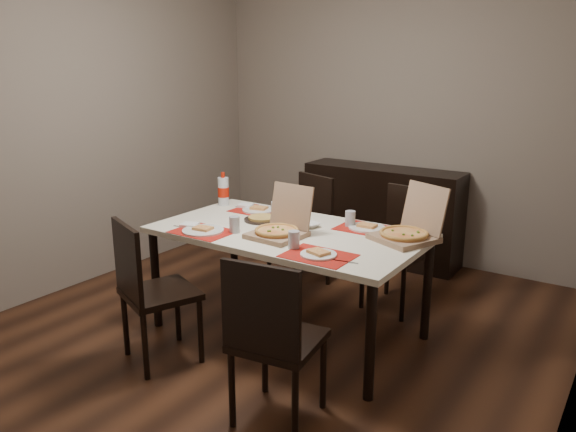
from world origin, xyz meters
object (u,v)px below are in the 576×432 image
object	(u,v)px
dining_table	(288,240)
pizza_box_center	(280,228)
chair_far_left	(305,225)
chair_far_right	(402,242)
chair_near_right	(272,335)
soda_bottle	(223,191)
chair_near_left	(148,287)
dip_bowl	(310,225)
sideboard	(382,214)

from	to	relation	value
dining_table	pizza_box_center	distance (m)	0.19
chair_far_left	chair_far_right	size ratio (longest dim) A/B	1.00
chair_near_right	soda_bottle	world-z (taller)	soda_bottle
chair_far_left	dining_table	bearing A→B (deg)	-64.90
chair_near_left	chair_far_left	bearing A→B (deg)	87.54
chair_far_left	dip_bowl	xyz separation A→B (m)	(0.50, -0.73, 0.25)
dining_table	pizza_box_center	xyz separation A→B (m)	(0.03, -0.14, 0.12)
chair_far_right	chair_near_left	bearing A→B (deg)	-119.08
dip_bowl	chair_far_right	bearing A→B (deg)	62.67
sideboard	soda_bottle	bearing A→B (deg)	-115.30
chair_near_right	pizza_box_center	xyz separation A→B (m)	(-0.49, 0.78, 0.29)
sideboard	chair_near_right	size ratio (longest dim) A/B	1.61
chair_near_left	chair_far_left	size ratio (longest dim) A/B	1.00
dining_table	soda_bottle	bearing A→B (deg)	159.69
dip_bowl	chair_near_left	bearing A→B (deg)	-120.35
sideboard	dining_table	bearing A→B (deg)	-86.27
pizza_box_center	chair_far_left	bearing A→B (deg)	113.36
dip_bowl	chair_far_left	bearing A→B (deg)	124.34
sideboard	chair_far_left	distance (m)	0.96
chair_near_right	soda_bottle	bearing A→B (deg)	137.49
sideboard	chair_far_left	bearing A→B (deg)	-107.95
sideboard	soda_bottle	world-z (taller)	soda_bottle
pizza_box_center	dip_bowl	xyz separation A→B (m)	(0.06, 0.29, -0.04)
pizza_box_center	chair_near_right	bearing A→B (deg)	-57.85
soda_bottle	chair_near_right	bearing A→B (deg)	-42.51
dining_table	chair_near_left	bearing A→B (deg)	-120.49
chair_near_right	dining_table	bearing A→B (deg)	119.40
chair_near_right	dip_bowl	distance (m)	1.19
dining_table	chair_far_right	world-z (taller)	chair_far_right
dining_table	pizza_box_center	bearing A→B (deg)	-78.25
dip_bowl	dining_table	bearing A→B (deg)	-119.60
chair_far_left	chair_far_right	bearing A→B (deg)	0.16
soda_bottle	chair_near_left	bearing A→B (deg)	-73.46
chair_far_left	soda_bottle	distance (m)	0.79
chair_near_right	dip_bowl	xyz separation A→B (m)	(-0.44, 1.08, 0.25)
chair_near_right	sideboard	bearing A→B (deg)	103.23
sideboard	pizza_box_center	world-z (taller)	pizza_box_center
dining_table	soda_bottle	size ratio (longest dim) A/B	6.79
sideboard	dining_table	world-z (taller)	sideboard
chair_far_left	soda_bottle	world-z (taller)	soda_bottle
soda_bottle	chair_far_left	bearing A→B (deg)	54.68
chair_near_right	chair_far_left	xyz separation A→B (m)	(-0.93, 1.81, 0.00)
chair_near_right	soda_bottle	distance (m)	1.85
chair_far_left	pizza_box_center	xyz separation A→B (m)	(0.44, -1.02, 0.29)
chair_near_left	chair_near_right	size ratio (longest dim) A/B	1.00
chair_near_left	chair_near_right	distance (m)	1.01
chair_far_right	dip_bowl	world-z (taller)	chair_far_right
sideboard	chair_near_right	bearing A→B (deg)	-76.77
pizza_box_center	soda_bottle	xyz separation A→B (m)	(-0.85, 0.45, 0.06)
chair_near_right	chair_far_right	size ratio (longest dim) A/B	1.00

